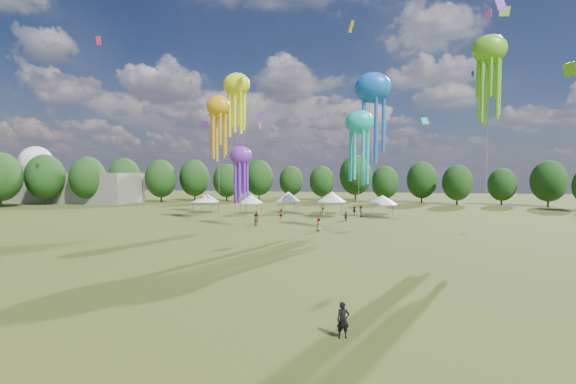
# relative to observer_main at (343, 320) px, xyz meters

# --- Properties ---
(ground) EXTENTS (300.00, 300.00, 0.00)m
(ground) POSITION_rel_observer_main_xyz_m (-8.86, 0.70, -0.83)
(ground) COLOR #384416
(ground) RESTS_ON ground
(observer_main) EXTENTS (0.71, 0.59, 1.66)m
(observer_main) POSITION_rel_observer_main_xyz_m (0.00, 0.00, 0.00)
(observer_main) COLOR black
(observer_main) RESTS_ON ground
(spectator_near) EXTENTS (1.01, 1.00, 1.64)m
(spectator_near) POSITION_rel_observer_main_xyz_m (-15.49, 36.56, -0.01)
(spectator_near) COLOR gray
(spectator_near) RESTS_ON ground
(spectators_far) EXTENTS (16.36, 22.55, 1.92)m
(spectators_far) POSITION_rel_observer_main_xyz_m (-6.10, 46.49, 0.03)
(spectators_far) COLOR gray
(spectators_far) RESTS_ON ground
(festival_tents) EXTENTS (39.48, 8.83, 4.33)m
(festival_tents) POSITION_rel_observer_main_xyz_m (-13.69, 55.50, 2.24)
(festival_tents) COLOR #47474C
(festival_tents) RESTS_ON ground
(show_kites) EXTENTS (44.05, 16.05, 27.21)m
(show_kites) POSITION_rel_observer_main_xyz_m (-4.56, 42.96, 17.56)
(show_kites) COLOR #F2AA0F
(show_kites) RESTS_ON ground
(small_kites) EXTENTS (78.63, 60.29, 45.10)m
(small_kites) POSITION_rel_observer_main_xyz_m (-8.46, 41.97, 30.58)
(small_kites) COLOR #F2AA0F
(small_kites) RESTS_ON ground
(treeline) EXTENTS (201.57, 95.24, 13.43)m
(treeline) POSITION_rel_observer_main_xyz_m (-12.72, 63.22, 5.71)
(treeline) COLOR #38281C
(treeline) RESTS_ON ground
(hangar) EXTENTS (40.00, 12.00, 8.00)m
(hangar) POSITION_rel_observer_main_xyz_m (-80.86, 72.70, 3.17)
(hangar) COLOR gray
(hangar) RESTS_ON ground
(radome) EXTENTS (9.00, 9.00, 16.00)m
(radome) POSITION_rel_observer_main_xyz_m (-96.86, 78.70, 9.15)
(radome) COLOR white
(radome) RESTS_ON ground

